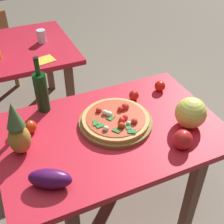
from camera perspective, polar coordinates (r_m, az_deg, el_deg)
ground_plane at (r=2.19m, az=-0.13°, el=-17.84°), size 10.00×10.00×0.00m
display_table at (r=1.70m, az=-0.16°, el=-5.79°), size 1.23×0.81×0.73m
background_table at (r=2.66m, az=-19.14°, el=9.53°), size 1.06×0.88×0.73m
pizza_board at (r=1.67m, az=0.70°, el=-1.98°), size 0.41×0.41×0.02m
pizza at (r=1.65m, az=0.79°, el=-1.28°), size 0.38×0.38×0.06m
wine_bottle at (r=1.75m, az=-13.43°, el=3.86°), size 0.08×0.08×0.35m
pineapple_left at (r=1.50m, az=-17.72°, el=-3.51°), size 0.11×0.11×0.30m
melon at (r=1.67m, az=14.91°, el=-0.15°), size 0.17×0.17×0.17m
bell_pepper at (r=1.55m, az=13.43°, el=-5.22°), size 0.10×0.10×0.11m
eggplant at (r=1.37m, az=-11.82°, el=-12.44°), size 0.22×0.18×0.09m
tomato_by_bottle at (r=1.95m, az=9.20°, el=4.93°), size 0.07×0.07×0.07m
tomato_beside_pepper at (r=1.85m, az=4.22°, el=3.20°), size 0.06×0.06×0.06m
tomato_at_corner at (r=1.67m, az=-15.50°, el=-2.72°), size 0.07×0.07×0.07m
drinking_glass_water at (r=2.64m, az=-13.42°, el=14.01°), size 0.07×0.07×0.11m
napkin_folded at (r=2.36m, az=-12.79°, el=9.73°), size 0.16×0.15×0.01m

